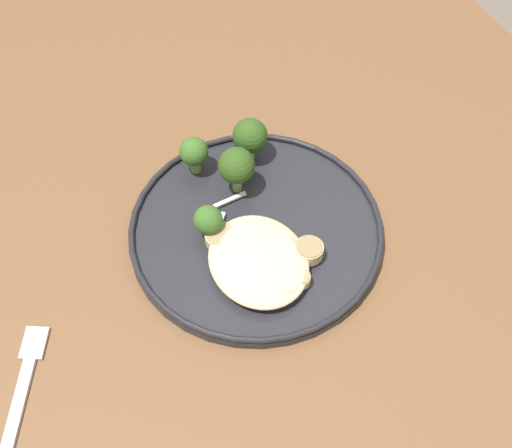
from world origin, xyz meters
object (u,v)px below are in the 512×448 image
object	(u,v)px
seared_scallop_on_noodles	(287,247)
seared_scallop_center_golden	(284,287)
seared_scallop_half_hidden	(220,237)
seared_scallop_front_small	(300,279)
broccoli_floret_front_edge	(250,136)
seared_scallop_rear_pale	(309,251)
dinner_fork	(18,406)
dinner_plate	(256,230)
seared_scallop_tiny_bay	(267,261)
seared_scallop_left_edge	(248,273)
broccoli_floret_center_pile	(208,221)
broccoli_floret_left_leaning	(194,152)
broccoli_floret_right_tilted	(236,166)

from	to	relation	value
seared_scallop_on_noodles	seared_scallop_center_golden	distance (m)	0.05
seared_scallop_center_golden	seared_scallop_half_hidden	bearing A→B (deg)	22.12
seared_scallop_front_small	broccoli_floret_front_edge	world-z (taller)	broccoli_floret_front_edge
seared_scallop_rear_pale	seared_scallop_half_hidden	bearing A→B (deg)	54.10
dinner_fork	dinner_plate	bearing A→B (deg)	-73.46
seared_scallop_front_small	seared_scallop_tiny_bay	bearing A→B (deg)	31.96
seared_scallop_on_noodles	seared_scallop_rear_pale	xyz separation A→B (m)	(-0.01, -0.02, 0.00)
seared_scallop_left_edge	seared_scallop_half_hidden	distance (m)	0.06
dinner_plate	broccoli_floret_front_edge	world-z (taller)	broccoli_floret_front_edge
seared_scallop_center_golden	broccoli_floret_center_pile	xyz separation A→B (m)	(0.10, 0.04, 0.02)
seared_scallop_tiny_bay	dinner_fork	size ratio (longest dim) A/B	0.20
seared_scallop_tiny_bay	broccoli_floret_left_leaning	distance (m)	0.16
seared_scallop_center_golden	seared_scallop_front_small	bearing A→B (deg)	-82.87
seared_scallop_left_edge	broccoli_floret_left_leaning	xyz separation A→B (m)	(0.17, -0.01, 0.02)
seared_scallop_on_noodles	dinner_fork	bearing A→B (deg)	97.99
seared_scallop_center_golden	dinner_fork	distance (m)	0.29
seared_scallop_on_noodles	broccoli_floret_left_leaning	distance (m)	0.16
dinner_fork	broccoli_floret_right_tilted	bearing A→B (deg)	-63.44
broccoli_floret_front_edge	dinner_fork	world-z (taller)	broccoli_floret_front_edge
seared_scallop_left_edge	broccoli_floret_center_pile	size ratio (longest dim) A/B	0.64
seared_scallop_half_hidden	broccoli_floret_front_edge	xyz separation A→B (m)	(0.10, -0.08, 0.03)
seared_scallop_left_edge	broccoli_floret_front_edge	size ratio (longest dim) A/B	0.50
seared_scallop_front_small	broccoli_floret_center_pile	world-z (taller)	broccoli_floret_center_pile
seared_scallop_half_hidden	broccoli_floret_center_pile	world-z (taller)	broccoli_floret_center_pile
broccoli_floret_center_pile	broccoli_floret_front_edge	xyz separation A→B (m)	(0.09, -0.09, 0.01)
seared_scallop_half_hidden	dinner_fork	xyz separation A→B (m)	(-0.09, 0.25, -0.02)
seared_scallop_tiny_bay	seared_scallop_front_small	distance (m)	0.04
seared_scallop_tiny_bay	dinner_plate	bearing A→B (deg)	-12.07
broccoli_floret_center_pile	broccoli_floret_left_leaning	bearing A→B (deg)	-13.20
seared_scallop_rear_pale	broccoli_floret_right_tilted	size ratio (longest dim) A/B	0.49
dinner_plate	seared_scallop_front_small	xyz separation A→B (m)	(-0.09, -0.01, 0.01)
seared_scallop_on_noodles	broccoli_floret_left_leaning	bearing A→B (deg)	16.52
seared_scallop_rear_pale	broccoli_floret_front_edge	distance (m)	0.16
seared_scallop_on_noodles	broccoli_floret_right_tilted	world-z (taller)	broccoli_floret_right_tilted
seared_scallop_front_small	broccoli_floret_center_pile	bearing A→B (deg)	32.07
broccoli_floret_right_tilted	broccoli_floret_front_edge	distance (m)	0.05
seared_scallop_left_edge	seared_scallop_on_noodles	bearing A→B (deg)	-77.80
dinner_plate	broccoli_floret_front_edge	size ratio (longest dim) A/B	4.91
seared_scallop_front_small	dinner_fork	size ratio (longest dim) A/B	0.13
seared_scallop_left_edge	seared_scallop_tiny_bay	bearing A→B (deg)	-77.09
seared_scallop_half_hidden	seared_scallop_center_golden	distance (m)	0.10
dinner_plate	broccoli_floret_right_tilted	size ratio (longest dim) A/B	4.51
seared_scallop_rear_pale	seared_scallop_center_golden	xyz separation A→B (m)	(-0.03, 0.05, -0.00)
seared_scallop_center_golden	broccoli_floret_right_tilted	size ratio (longest dim) A/B	0.44
seared_scallop_tiny_bay	broccoli_floret_center_pile	bearing A→B (deg)	32.13
broccoli_floret_right_tilted	seared_scallop_center_golden	bearing A→B (deg)	175.01
seared_scallop_tiny_bay	seared_scallop_front_small	xyz separation A→B (m)	(-0.04, -0.02, -0.00)
seared_scallop_on_noodles	broccoli_floret_center_pile	bearing A→B (deg)	49.34
dinner_plate	seared_scallop_half_hidden	bearing A→B (deg)	90.20
seared_scallop_front_small	broccoli_floret_front_edge	distance (m)	0.19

